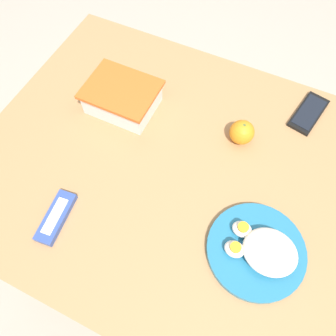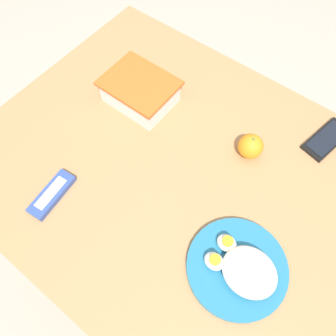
{
  "view_description": "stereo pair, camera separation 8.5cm",
  "coord_description": "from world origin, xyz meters",
  "px_view_note": "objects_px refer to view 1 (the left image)",
  "views": [
    {
      "loc": [
        0.14,
        -0.39,
        1.54
      ],
      "look_at": [
        -0.04,
        -0.03,
        0.79
      ],
      "focal_mm": 35.0,
      "sensor_mm": 36.0,
      "label": 1
    },
    {
      "loc": [
        0.21,
        -0.35,
        1.54
      ],
      "look_at": [
        -0.04,
        -0.03,
        0.79
      ],
      "focal_mm": 35.0,
      "sensor_mm": 36.0,
      "label": 2
    }
  ],
  "objects_px": {
    "orange_fruit": "(242,132)",
    "candy_bar": "(56,217)",
    "rice_plate": "(260,250)",
    "cell_phone": "(309,113)",
    "food_container": "(123,99)"
  },
  "relations": [
    {
      "from": "food_container",
      "to": "cell_phone",
      "type": "relative_size",
      "value": 1.25
    },
    {
      "from": "rice_plate",
      "to": "candy_bar",
      "type": "xyz_separation_m",
      "value": [
        -0.48,
        -0.13,
        -0.01
      ]
    },
    {
      "from": "rice_plate",
      "to": "cell_phone",
      "type": "height_order",
      "value": "rice_plate"
    },
    {
      "from": "candy_bar",
      "to": "rice_plate",
      "type": "bearing_deg",
      "value": 15.55
    },
    {
      "from": "orange_fruit",
      "to": "rice_plate",
      "type": "relative_size",
      "value": 0.29
    },
    {
      "from": "candy_bar",
      "to": "cell_phone",
      "type": "bearing_deg",
      "value": 50.46
    },
    {
      "from": "orange_fruit",
      "to": "rice_plate",
      "type": "xyz_separation_m",
      "value": [
        0.15,
        -0.29,
        -0.01
      ]
    },
    {
      "from": "candy_bar",
      "to": "cell_phone",
      "type": "relative_size",
      "value": 0.87
    },
    {
      "from": "food_container",
      "to": "rice_plate",
      "type": "height_order",
      "value": "food_container"
    },
    {
      "from": "food_container",
      "to": "candy_bar",
      "type": "height_order",
      "value": "food_container"
    },
    {
      "from": "orange_fruit",
      "to": "candy_bar",
      "type": "height_order",
      "value": "orange_fruit"
    },
    {
      "from": "orange_fruit",
      "to": "candy_bar",
      "type": "bearing_deg",
      "value": -128.45
    },
    {
      "from": "rice_plate",
      "to": "cell_phone",
      "type": "bearing_deg",
      "value": 89.01
    },
    {
      "from": "rice_plate",
      "to": "orange_fruit",
      "type": "bearing_deg",
      "value": 117.11
    },
    {
      "from": "cell_phone",
      "to": "rice_plate",
      "type": "bearing_deg",
      "value": -90.99
    }
  ]
}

